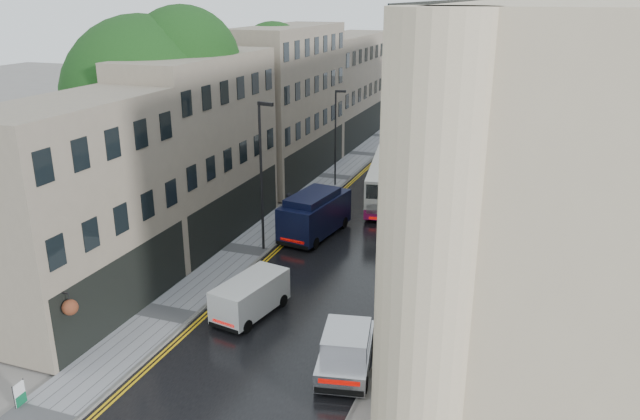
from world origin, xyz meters
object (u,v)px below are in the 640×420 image
Objects in this scene: tree_near at (148,125)px; cream_bus at (369,192)px; white_van at (217,305)px; pedestrian at (289,206)px; white_lorry at (431,154)px; silver_hatchback at (318,369)px; lamp_post_near at (261,178)px; lamp_post_far at (335,139)px; navy_van at (284,220)px; tree_far at (248,103)px; estate_sign at (19,394)px.

cream_bus is at bearing 35.95° from tree_near.
pedestrian is (-2.24, 13.94, 0.07)m from white_van.
cream_bus is at bearing -121.18° from pedestrian.
white_lorry is 30.36m from silver_hatchback.
cream_bus is at bearing -107.86° from white_lorry.
lamp_post_near is at bearing 111.81° from white_van.
white_van is at bearing -68.32° from lamp_post_near.
lamp_post_far is at bearing 119.37° from cream_bus.
lamp_post_near reaches higher than cream_bus.
navy_van is at bearing 75.16° from lamp_post_near.
pedestrian reaches higher than silver_hatchback.
tree_far is 13.08m from cream_bus.
silver_hatchback is at bearing -91.54° from white_lorry.
lamp_post_near is at bearing 80.55° from estate_sign.
lamp_post_far is at bearing 101.35° from lamp_post_near.
lamp_post_far is (7.38, 13.57, -3.13)m from tree_near.
navy_van reaches higher than estate_sign.
tree_near is at bearing -164.20° from navy_van.
navy_van is (-7.05, 13.26, 0.62)m from silver_hatchback.
navy_van is at bearing 106.26° from white_van.
tree_near reaches higher than estate_sign.
lamp_post_far is at bearing 4.57° from tree_far.
pedestrian is (6.74, -7.98, -5.21)m from tree_far.
lamp_post_near reaches higher than lamp_post_far.
navy_van is 0.78× the size of lamp_post_far.
tree_far is 1.44× the size of lamp_post_near.
pedestrian is at bearing -153.16° from cream_bus.
lamp_post_far is (-4.21, 5.16, 2.33)m from cream_bus.
white_lorry is at bearing 79.07° from navy_van.
lamp_post_near is (-7.75, 11.77, 3.60)m from silver_hatchback.
cream_bus is at bearing 74.23° from estate_sign.
tree_far reaches higher than lamp_post_near.
white_van is at bearing -95.03° from lamp_post_far.
white_lorry is 36.19m from estate_sign.
navy_van is 18.32m from estate_sign.
silver_hatchback is 0.52× the size of lamp_post_near.
white_lorry is 0.89× the size of lamp_post_near.
lamp_post_near reaches higher than pedestrian.
white_van is at bearing 141.49° from silver_hatchback.
pedestrian is at bearing 115.72° from navy_van.
navy_van is at bearing 130.27° from pedestrian.
lamp_post_near is (-0.71, -1.49, 2.97)m from navy_van.
tree_near is 15.76m from lamp_post_far.
silver_hatchback is 14.54m from lamp_post_near.
estate_sign is at bearing 108.03° from pedestrian.
navy_van is 4.05m from pedestrian.
estate_sign is at bearing -80.22° from tree_far.
lamp_post_far reaches higher than cream_bus.
pedestrian is at bearing -49.83° from tree_far.
tree_near is 3.38× the size of white_van.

